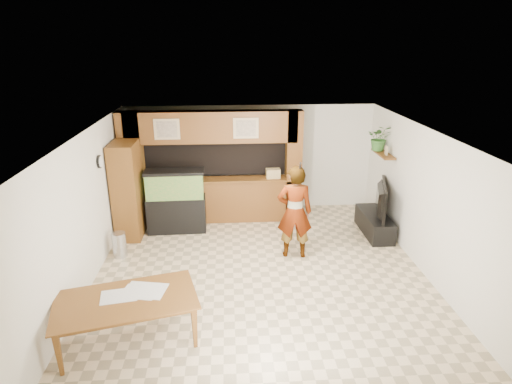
{
  "coord_description": "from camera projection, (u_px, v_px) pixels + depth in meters",
  "views": [
    {
      "loc": [
        -0.54,
        -6.94,
        4.09
      ],
      "look_at": [
        -0.04,
        0.6,
        1.37
      ],
      "focal_mm": 30.0,
      "sensor_mm": 36.0,
      "label": 1
    }
  ],
  "objects": [
    {
      "name": "counter_box",
      "position": [
        273.0,
        173.0,
        9.88
      ],
      "size": [
        0.33,
        0.23,
        0.21
      ],
      "primitive_type": "cube",
      "rotation": [
        0.0,
        0.0,
        0.05
      ],
      "color": "tan",
      "rests_on": "partition"
    },
    {
      "name": "wall_left",
      "position": [
        86.0,
        211.0,
        7.31
      ],
      "size": [
        0.0,
        6.5,
        6.5
      ],
      "primitive_type": "plane",
      "rotation": [
        1.57,
        0.0,
        1.57
      ],
      "color": "silver",
      "rests_on": "floor"
    },
    {
      "name": "ceiling",
      "position": [
        261.0,
        134.0,
        7.05
      ],
      "size": [
        6.5,
        6.5,
        0.0
      ],
      "primitive_type": "plane",
      "color": "white",
      "rests_on": "wall_back"
    },
    {
      "name": "potted_plant",
      "position": [
        380.0,
        138.0,
        9.48
      ],
      "size": [
        0.62,
        0.58,
        0.57
      ],
      "primitive_type": "imported",
      "rotation": [
        0.0,
        0.0,
        -0.3
      ],
      "color": "#316528",
      "rests_on": "wall_shelf"
    },
    {
      "name": "aquarium",
      "position": [
        176.0,
        202.0,
        9.42
      ],
      "size": [
        1.28,
        0.48,
        1.42
      ],
      "rotation": [
        0.0,
        0.0,
        0.03
      ],
      "color": "black",
      "rests_on": "floor"
    },
    {
      "name": "television",
      "position": [
        377.0,
        199.0,
        9.25
      ],
      "size": [
        0.52,
        1.26,
        0.73
      ],
      "primitive_type": "imported",
      "rotation": [
        0.0,
        0.0,
        1.28
      ],
      "color": "black",
      "rests_on": "tv_stand"
    },
    {
      "name": "partition",
      "position": [
        211.0,
        165.0,
        9.91
      ],
      "size": [
        4.2,
        0.99,
        2.6
      ],
      "color": "brown",
      "rests_on": "floor"
    },
    {
      "name": "newspaper_c",
      "position": [
        140.0,
        292.0,
        6.09
      ],
      "size": [
        0.56,
        0.46,
        0.01
      ],
      "primitive_type": "cube",
      "rotation": [
        0.0,
        0.0,
        -0.21
      ],
      "color": "silver",
      "rests_on": "dining_table"
    },
    {
      "name": "wall_shelf",
      "position": [
        383.0,
        154.0,
        9.37
      ],
      "size": [
        0.25,
        0.9,
        0.04
      ],
      "primitive_type": "cube",
      "color": "brown",
      "rests_on": "wall_right"
    },
    {
      "name": "wall_right",
      "position": [
        427.0,
        203.0,
        7.68
      ],
      "size": [
        0.0,
        6.5,
        6.5
      ],
      "primitive_type": "plane",
      "rotation": [
        1.57,
        0.0,
        -1.57
      ],
      "color": "silver",
      "rests_on": "floor"
    },
    {
      "name": "newspaper_a",
      "position": [
        119.0,
        296.0,
        6.0
      ],
      "size": [
        0.56,
        0.45,
        0.01
      ],
      "primitive_type": "cube",
      "rotation": [
        0.0,
        0.0,
        0.18
      ],
      "color": "silver",
      "rests_on": "dining_table"
    },
    {
      "name": "newspaper_b",
      "position": [
        145.0,
        290.0,
        6.13
      ],
      "size": [
        0.65,
        0.53,
        0.01
      ],
      "primitive_type": "cube",
      "rotation": [
        0.0,
        0.0,
        -0.19
      ],
      "color": "silver",
      "rests_on": "dining_table"
    },
    {
      "name": "dining_table",
      "position": [
        128.0,
        321.0,
        6.01
      ],
      "size": [
        2.13,
        1.52,
        0.68
      ],
      "primitive_type": "imported",
      "rotation": [
        0.0,
        0.0,
        0.25
      ],
      "color": "brown",
      "rests_on": "floor"
    },
    {
      "name": "pantry_cabinet",
      "position": [
        127.0,
        191.0,
        9.07
      ],
      "size": [
        0.52,
        0.85,
        2.08
      ],
      "primitive_type": "cube",
      "color": "brown",
      "rests_on": "floor"
    },
    {
      "name": "photo_frame",
      "position": [
        386.0,
        151.0,
        9.18
      ],
      "size": [
        0.03,
        0.14,
        0.19
      ],
      "primitive_type": "cube",
      "rotation": [
        0.0,
        0.0,
        -0.04
      ],
      "color": "tan",
      "rests_on": "wall_shelf"
    },
    {
      "name": "wall_clock",
      "position": [
        100.0,
        162.0,
        8.05
      ],
      "size": [
        0.05,
        0.25,
        0.25
      ],
      "color": "black",
      "rests_on": "wall_left"
    },
    {
      "name": "wall_back",
      "position": [
        250.0,
        158.0,
        10.54
      ],
      "size": [
        6.0,
        0.0,
        6.0
      ],
      "primitive_type": "plane",
      "rotation": [
        1.57,
        0.0,
        0.0
      ],
      "color": "silver",
      "rests_on": "floor"
    },
    {
      "name": "trash_can",
      "position": [
        119.0,
        245.0,
        8.43
      ],
      "size": [
        0.27,
        0.27,
        0.5
      ],
      "primitive_type": "cylinder",
      "color": "#B2B2B7",
      "rests_on": "floor"
    },
    {
      "name": "microphone",
      "position": [
        300.0,
        166.0,
        7.76
      ],
      "size": [
        0.03,
        0.1,
        0.15
      ],
      "primitive_type": "cylinder",
      "rotation": [
        0.44,
        0.0,
        0.0
      ],
      "color": "black",
      "rests_on": "person"
    },
    {
      "name": "floor",
      "position": [
        260.0,
        272.0,
        7.94
      ],
      "size": [
        6.5,
        6.5,
        0.0
      ],
      "primitive_type": "plane",
      "color": "beige",
      "rests_on": "ground"
    },
    {
      "name": "tv_stand",
      "position": [
        374.0,
        224.0,
        9.45
      ],
      "size": [
        0.5,
        1.35,
        0.45
      ],
      "primitive_type": "cube",
      "color": "black",
      "rests_on": "floor"
    },
    {
      "name": "person",
      "position": [
        295.0,
        212.0,
        8.23
      ],
      "size": [
        0.71,
        0.49,
        1.87
      ],
      "primitive_type": "imported",
      "rotation": [
        0.0,
        0.0,
        3.07
      ],
      "color": "olive",
      "rests_on": "floor"
    }
  ]
}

